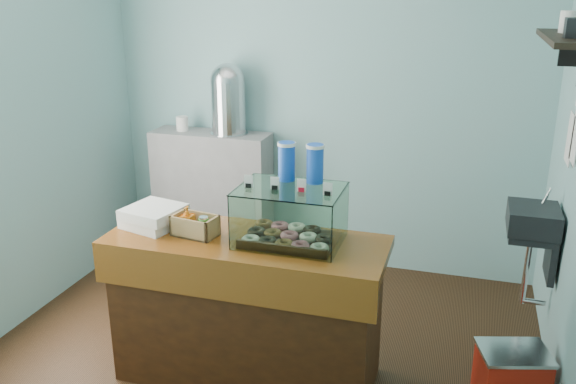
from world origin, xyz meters
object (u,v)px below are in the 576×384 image
(counter, at_px, (247,308))
(display_case, at_px, (292,211))
(red_cooler, at_px, (511,376))
(coffee_urn, at_px, (228,97))

(counter, height_order, display_case, display_case)
(counter, bearing_deg, display_case, 16.29)
(red_cooler, bearing_deg, display_case, 169.29)
(counter, relative_size, coffee_urn, 2.79)
(counter, bearing_deg, red_cooler, 7.34)
(counter, relative_size, display_case, 2.78)
(coffee_urn, relative_size, red_cooler, 1.29)
(counter, height_order, red_cooler, counter)
(display_case, xyz_separation_m, red_cooler, (1.26, 0.12, -0.90))
(display_case, height_order, coffee_urn, coffee_urn)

